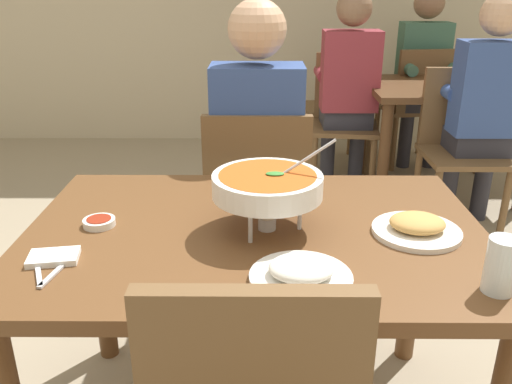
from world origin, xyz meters
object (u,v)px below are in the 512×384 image
(chair_bg_right, at_px, (460,139))
(sauce_dish, at_px, (99,222))
(dining_table_main, at_px, (256,262))
(dining_table_far, at_px, (443,104))
(rice_plate, at_px, (301,273))
(patron_bg_right, at_px, (485,101))
(curry_bowl, at_px, (267,186))
(patron_bg_middle, at_px, (348,82))
(chair_bg_middle, at_px, (344,113))
(drink_glass, at_px, (501,268))
(diner_main, at_px, (257,144))
(chair_bg_left, at_px, (417,101))
(appetizer_plate, at_px, (417,227))
(chair_bg_corner, at_px, (345,98))
(patron_bg_left, at_px, (423,68))
(chair_diner_main, at_px, (257,200))

(chair_bg_right, bearing_deg, sauce_dish, -134.82)
(dining_table_main, xyz_separation_m, dining_table_far, (1.21, 2.13, -0.02))
(rice_plate, distance_m, patron_bg_right, 2.17)
(curry_bowl, xyz_separation_m, rice_plate, (0.07, -0.27, -0.11))
(curry_bowl, distance_m, sauce_dish, 0.49)
(curry_bowl, xyz_separation_m, dining_table_far, (1.18, 2.13, -0.26))
(sauce_dish, distance_m, patron_bg_middle, 2.36)
(chair_bg_middle, xyz_separation_m, chair_bg_right, (0.58, -0.61, 0.00))
(curry_bowl, bearing_deg, dining_table_main, 177.00)
(drink_glass, distance_m, patron_bg_right, 2.01)
(dining_table_main, bearing_deg, diner_main, 90.00)
(chair_bg_middle, distance_m, patron_bg_middle, 0.26)
(chair_bg_left, bearing_deg, appetizer_plate, -105.75)
(dining_table_far, bearing_deg, patron_bg_middle, 178.59)
(diner_main, relative_size, chair_bg_right, 1.46)
(diner_main, distance_m, rice_plate, 1.03)
(chair_bg_corner, distance_m, patron_bg_middle, 0.64)
(chair_bg_left, height_order, chair_bg_right, same)
(chair_bg_middle, bearing_deg, appetizer_plate, -93.79)
(drink_glass, bearing_deg, diner_main, 116.98)
(curry_bowl, distance_m, chair_bg_middle, 2.34)
(diner_main, distance_m, chair_bg_left, 2.25)
(dining_table_main, height_order, drink_glass, drink_glass)
(sauce_dish, distance_m, patron_bg_left, 3.16)
(diner_main, height_order, chair_bg_left, diner_main)
(diner_main, bearing_deg, chair_bg_corner, 71.36)
(appetizer_plate, distance_m, dining_table_far, 2.29)
(dining_table_main, bearing_deg, patron_bg_right, 51.61)
(dining_table_far, xyz_separation_m, patron_bg_right, (0.03, -0.55, 0.15))
(curry_bowl, distance_m, patron_bg_right, 1.99)
(patron_bg_right, bearing_deg, chair_bg_right, 142.25)
(appetizer_plate, xyz_separation_m, patron_bg_left, (0.79, 2.72, -0.00))
(appetizer_plate, height_order, sauce_dish, appetizer_plate)
(appetizer_plate, distance_m, chair_bg_left, 2.78)
(dining_table_far, height_order, patron_bg_left, patron_bg_left)
(chair_bg_corner, height_order, patron_bg_right, patron_bg_right)
(dining_table_main, xyz_separation_m, chair_diner_main, (-0.00, 0.72, -0.11))
(appetizer_plate, relative_size, chair_bg_middle, 0.27)
(rice_plate, distance_m, appetizer_plate, 0.41)
(rice_plate, xyz_separation_m, patron_bg_middle, (0.48, 2.41, -0.00))
(appetizer_plate, height_order, dining_table_far, appetizer_plate)
(dining_table_main, height_order, dining_table_far, same)
(rice_plate, relative_size, patron_bg_left, 0.18)
(dining_table_main, bearing_deg, patron_bg_middle, 74.71)
(sauce_dish, bearing_deg, appetizer_plate, -2.93)
(chair_bg_middle, height_order, patron_bg_middle, patron_bg_middle)
(patron_bg_left, relative_size, patron_bg_right, 1.00)
(curry_bowl, xyz_separation_m, chair_bg_corner, (0.63, 2.73, -0.35))
(appetizer_plate, bearing_deg, chair_bg_middle, 86.21)
(chair_diner_main, height_order, sauce_dish, chair_diner_main)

